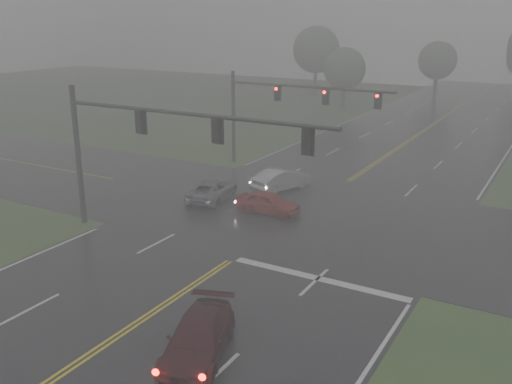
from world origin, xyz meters
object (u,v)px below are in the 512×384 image
Objects in this scene: car_grey at (212,200)px; signal_gantry_near at (145,136)px; sedan_red at (268,213)px; sedan_silver at (281,190)px; signal_gantry_far at (279,102)px; sedan_maroon at (199,356)px.

car_grey is 9.06m from signal_gantry_near.
sedan_silver is at bearing 15.72° from sedan_red.
sedan_red is at bearing -65.53° from signal_gantry_far.
sedan_silver is at bearing 89.19° from sedan_maroon.
signal_gantry_near is (0.81, -7.12, 5.55)m from car_grey.
sedan_red is 0.85× the size of car_grey.
sedan_maroon is 0.30× the size of signal_gantry_near.
signal_gantry_far is (-0.83, 16.31, -0.44)m from signal_gantry_near.
signal_gantry_near is 16.34m from signal_gantry_far.
sedan_maroon is at bearing 111.63° from car_grey.
sedan_maroon reaches higher than sedan_red.
sedan_red reaches higher than car_grey.
signal_gantry_far is at bearing 21.87° from sedan_red.
signal_gantry_far is (-2.88, 5.04, 5.11)m from sedan_silver.
car_grey is at bearing 80.29° from sedan_red.
sedan_maroon is 0.36× the size of signal_gantry_far.
sedan_maroon is at bearing 128.70° from sedan_silver.
car_grey is (-4.41, 0.55, 0.00)m from sedan_red.
sedan_maroon is 1.08× the size of sedan_silver.
signal_gantry_far reaches higher than sedan_silver.
signal_gantry_near reaches higher than sedan_silver.
signal_gantry_far is (-0.02, 9.19, 5.11)m from car_grey.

